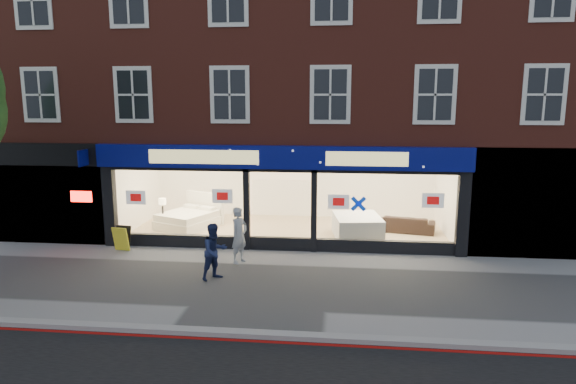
% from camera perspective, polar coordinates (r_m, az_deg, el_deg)
% --- Properties ---
extents(ground, '(120.00, 120.00, 0.00)m').
position_cam_1_polar(ground, '(13.36, -2.48, -10.25)').
color(ground, gray).
rests_on(ground, ground).
extents(kerb_line, '(60.00, 0.10, 0.01)m').
position_cam_1_polar(kerb_line, '(10.56, -5.07, -16.13)').
color(kerb_line, '#8C0A07').
rests_on(kerb_line, ground).
extents(kerb_stone, '(60.00, 0.25, 0.12)m').
position_cam_1_polar(kerb_stone, '(10.71, -4.86, -15.40)').
color(kerb_stone, gray).
rests_on(kerb_stone, ground).
extents(showroom_floor, '(11.00, 4.50, 0.10)m').
position_cam_1_polar(showroom_floor, '(18.31, -0.04, -4.31)').
color(showroom_floor, tan).
rests_on(showroom_floor, ground).
extents(building, '(19.00, 8.26, 10.30)m').
position_cam_1_polar(building, '(19.47, 0.46, 16.22)').
color(building, maroon).
rests_on(building, ground).
extents(display_bed, '(2.33, 2.52, 1.14)m').
position_cam_1_polar(display_bed, '(18.89, -10.87, -2.88)').
color(display_bed, white).
rests_on(display_bed, showroom_floor).
extents(bedside_table, '(0.47, 0.47, 0.55)m').
position_cam_1_polar(bedside_table, '(18.78, -13.68, -3.22)').
color(bedside_table, brown).
rests_on(bedside_table, showroom_floor).
extents(mattress_stack, '(1.73, 2.06, 0.74)m').
position_cam_1_polar(mattress_stack, '(17.33, 7.70, -3.83)').
color(mattress_stack, silver).
rests_on(mattress_stack, showroom_floor).
extents(sofa, '(2.06, 1.16, 0.57)m').
position_cam_1_polar(sofa, '(18.37, 12.98, -3.46)').
color(sofa, black).
rests_on(sofa, showroom_floor).
extents(a_board, '(0.55, 0.39, 0.78)m').
position_cam_1_polar(a_board, '(16.90, -17.96, -4.92)').
color(a_board, yellow).
rests_on(a_board, ground).
extents(pedestrian_grey, '(0.63, 0.71, 1.63)m').
position_cam_1_polar(pedestrian_grey, '(14.89, -5.45, -4.79)').
color(pedestrian_grey, '#AEB2B6').
rests_on(pedestrian_grey, ground).
extents(pedestrian_blue, '(0.92, 0.92, 1.51)m').
position_cam_1_polar(pedestrian_blue, '(13.64, -8.15, -6.56)').
color(pedestrian_blue, '#1C254E').
rests_on(pedestrian_blue, ground).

